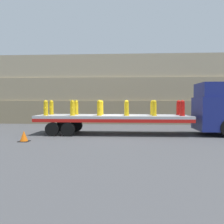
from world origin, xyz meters
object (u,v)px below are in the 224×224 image
fire_hydrant_yellow_near_4 (154,108)px  fire_hydrant_red_far_5 (179,108)px  fire_hydrant_yellow_far_0 (51,107)px  fire_hydrant_yellow_far_1 (76,108)px  fire_hydrant_yellow_far_4 (152,108)px  fire_hydrant_red_near_5 (182,108)px  flatbed_trailer (106,118)px  fire_hydrant_yellow_far_2 (101,108)px  traffic_cone (24,136)px  fire_hydrant_yellow_far_3 (127,108)px  fire_hydrant_yellow_near_1 (72,108)px  fire_hydrant_yellow_near_2 (99,108)px  truck_cab (216,109)px  fire_hydrant_yellow_near_0 (46,108)px  fire_hydrant_yellow_near_3 (127,108)px

fire_hydrant_yellow_near_4 → fire_hydrant_red_far_5: bearing=34.1°
fire_hydrant_yellow_far_0 → fire_hydrant_yellow_far_1: bearing=0.0°
fire_hydrant_yellow_far_4 → fire_hydrant_red_near_5: (1.64, -1.11, 0.00)m
fire_hydrant_yellow_far_4 → fire_hydrant_yellow_far_0: bearing=180.0°
flatbed_trailer → fire_hydrant_yellow_far_1: fire_hydrant_yellow_far_1 is taller
flatbed_trailer → fire_hydrant_yellow_far_2: fire_hydrant_yellow_far_2 is taller
fire_hydrant_yellow_far_0 → fire_hydrant_yellow_near_4: 6.66m
traffic_cone → fire_hydrant_yellow_far_3: bearing=35.9°
fire_hydrant_yellow_near_1 → fire_hydrant_yellow_near_2: size_ratio=1.00×
fire_hydrant_yellow_near_4 → fire_hydrant_yellow_far_4: same height
fire_hydrant_yellow_near_1 → fire_hydrant_yellow_far_3: (3.28, 1.11, 0.00)m
traffic_cone → truck_cab: bearing=16.8°
fire_hydrant_yellow_far_0 → fire_hydrant_yellow_far_2: 3.28m
flatbed_trailer → fire_hydrant_red_far_5: size_ratio=10.07×
fire_hydrant_yellow_far_3 → fire_hydrant_yellow_near_4: (1.64, -1.11, 0.00)m
fire_hydrant_yellow_near_4 → truck_cab: bearing=8.4°
fire_hydrant_yellow_near_0 → fire_hydrant_yellow_far_1: (1.64, 1.11, 0.00)m
truck_cab → fire_hydrant_yellow_near_0: truck_cab is taller
fire_hydrant_yellow_near_0 → fire_hydrant_yellow_far_2: same height
fire_hydrant_yellow_far_2 → traffic_cone: size_ratio=1.70×
fire_hydrant_yellow_near_2 → traffic_cone: size_ratio=1.70×
fire_hydrant_yellow_far_4 → traffic_cone: size_ratio=1.70×
fire_hydrant_yellow_near_4 → fire_hydrant_yellow_far_4: 1.11m
fire_hydrant_yellow_far_2 → fire_hydrant_yellow_far_1: bearing=180.0°
fire_hydrant_yellow_far_0 → fire_hydrant_yellow_near_1: same height
flatbed_trailer → fire_hydrant_yellow_near_2: bearing=-121.5°
fire_hydrant_red_near_5 → fire_hydrant_yellow_near_0: bearing=180.0°
fire_hydrant_yellow_far_1 → fire_hydrant_yellow_far_2: same height
traffic_cone → fire_hydrant_yellow_near_4: bearing=21.2°
fire_hydrant_yellow_near_4 → fire_hydrant_red_far_5: size_ratio=1.00×
fire_hydrant_yellow_far_2 → fire_hydrant_yellow_far_4: same height
fire_hydrant_yellow_far_3 → fire_hydrant_yellow_far_2: bearing=180.0°
fire_hydrant_yellow_far_2 → fire_hydrant_yellow_far_3: size_ratio=1.00×
truck_cab → fire_hydrant_yellow_near_1: 8.72m
fire_hydrant_red_near_5 → fire_hydrant_yellow_near_2: bearing=180.0°
truck_cab → fire_hydrant_yellow_far_4: bearing=171.6°
fire_hydrant_yellow_far_3 → fire_hydrant_yellow_near_4: bearing=-34.1°
fire_hydrant_yellow_far_1 → fire_hydrant_red_near_5: same height
fire_hydrant_yellow_near_2 → fire_hydrant_red_near_5: (4.92, 0.00, 0.00)m
flatbed_trailer → fire_hydrant_yellow_far_3: 1.56m
fire_hydrant_yellow_far_2 → fire_hydrant_yellow_near_2: bearing=-90.0°
truck_cab → traffic_cone: bearing=-163.2°
fire_hydrant_yellow_far_3 → fire_hydrant_red_far_5: (3.28, 0.00, 0.00)m
truck_cab → fire_hydrant_yellow_far_2: bearing=175.5°
fire_hydrant_yellow_far_1 → truck_cab: bearing=-3.7°
fire_hydrant_yellow_near_2 → traffic_cone: (-3.54, -2.64, -1.37)m
fire_hydrant_yellow_near_1 → fire_hydrant_yellow_near_3: (3.28, 0.00, 0.00)m
fire_hydrant_yellow_near_1 → fire_hydrant_yellow_far_3: 3.47m
fire_hydrant_yellow_near_4 → fire_hydrant_yellow_far_2: bearing=161.3°
fire_hydrant_yellow_near_0 → fire_hydrant_red_far_5: bearing=7.7°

